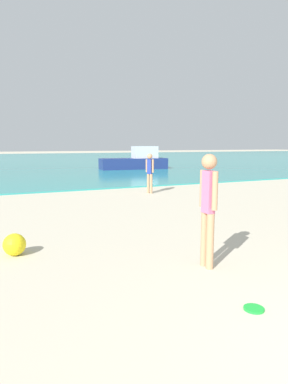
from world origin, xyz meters
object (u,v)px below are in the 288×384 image
at_px(person_distant, 150,171).
at_px(beach_ball, 14,245).
at_px(person_standing, 208,204).
at_px(frisbee, 254,309).
at_px(boat_near, 136,161).

relative_size(person_distant, beach_ball, 4.04).
bearing_deg(beach_ball, person_standing, -34.38).
distance_m(frisbee, boat_near, 21.70).
distance_m(person_standing, beach_ball, 3.29).
distance_m(person_standing, boat_near, 20.33).
bearing_deg(person_distant, beach_ball, -75.59).
bearing_deg(beach_ball, boat_near, 60.86).
distance_m(person_distant, beach_ball, 7.75).
relative_size(frisbee, boat_near, 0.05).
distance_m(boat_near, beach_ball, 19.79).
relative_size(frisbee, person_distant, 0.15).
xyz_separation_m(frisbee, person_distant, (2.90, 8.82, 0.86)).
distance_m(person_standing, person_distant, 7.92).
bearing_deg(boat_near, person_standing, 75.64).
bearing_deg(boat_near, person_distant, 75.05).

